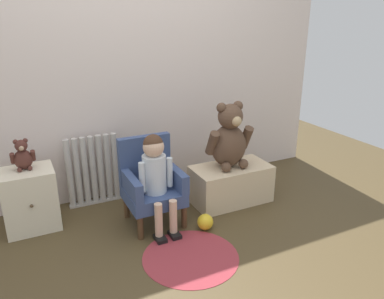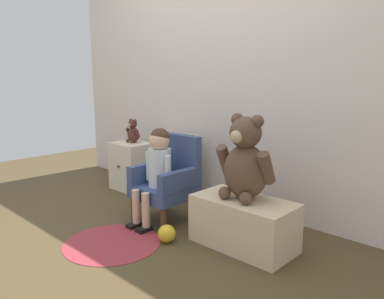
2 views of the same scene
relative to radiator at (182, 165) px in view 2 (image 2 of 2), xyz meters
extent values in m
plane|color=#493A22|center=(0.33, -0.99, -0.29)|extent=(6.00, 6.00, 0.00)
cube|color=beige|center=(0.33, 0.12, 0.91)|extent=(3.80, 0.05, 2.40)
cylinder|color=#B8B3AD|center=(-0.19, 0.00, 0.01)|extent=(0.05, 0.05, 0.56)
cylinder|color=#B8B3AD|center=(-0.12, 0.00, 0.01)|extent=(0.05, 0.05, 0.56)
cylinder|color=#B8B3AD|center=(-0.06, 0.00, 0.01)|extent=(0.05, 0.05, 0.56)
cylinder|color=#B8B3AD|center=(0.00, 0.00, 0.01)|extent=(0.05, 0.05, 0.56)
cylinder|color=#B8B3AD|center=(0.06, 0.00, 0.01)|extent=(0.05, 0.05, 0.56)
cylinder|color=#B8B3AD|center=(0.12, 0.00, 0.01)|extent=(0.05, 0.05, 0.56)
cylinder|color=#B8B3AD|center=(0.19, 0.00, 0.01)|extent=(0.05, 0.05, 0.56)
cube|color=#B8B3AD|center=(0.00, 0.00, -0.28)|extent=(0.43, 0.05, 0.02)
cube|color=beige|center=(-0.50, -0.18, -0.06)|extent=(0.37, 0.30, 0.46)
sphere|color=#4C3823|center=(-0.50, -0.34, -0.04)|extent=(0.02, 0.02, 0.02)
cube|color=#364873|center=(0.33, -0.51, -0.06)|extent=(0.40, 0.40, 0.10)
cube|color=#364873|center=(0.33, -0.35, 0.17)|extent=(0.40, 0.06, 0.36)
cube|color=#364873|center=(0.16, -0.51, 0.06)|extent=(0.06, 0.40, 0.14)
cube|color=#364873|center=(0.50, -0.51, 0.06)|extent=(0.06, 0.40, 0.14)
cylinder|color=#4C331E|center=(0.17, -0.68, -0.20)|extent=(0.04, 0.04, 0.18)
cylinder|color=#4C331E|center=(0.50, -0.68, -0.20)|extent=(0.04, 0.04, 0.18)
cylinder|color=#4C331E|center=(0.17, -0.35, -0.20)|extent=(0.04, 0.04, 0.18)
cylinder|color=#4C331E|center=(0.50, -0.35, -0.20)|extent=(0.04, 0.04, 0.18)
cylinder|color=silver|center=(0.33, -0.55, 0.13)|extent=(0.17, 0.17, 0.28)
sphere|color=#D8AD8E|center=(0.33, -0.55, 0.33)|extent=(0.15, 0.15, 0.15)
sphere|color=#472D1E|center=(0.33, -0.55, 0.35)|extent=(0.14, 0.14, 0.14)
cylinder|color=#D8AD8E|center=(0.28, -0.74, -0.14)|extent=(0.06, 0.06, 0.25)
cube|color=black|center=(0.28, -0.76, -0.27)|extent=(0.07, 0.11, 0.03)
cylinder|color=#D8AD8E|center=(0.39, -0.74, -0.14)|extent=(0.06, 0.06, 0.25)
cube|color=black|center=(0.39, -0.76, -0.27)|extent=(0.07, 0.11, 0.03)
cylinder|color=silver|center=(0.23, -0.57, 0.13)|extent=(0.04, 0.04, 0.22)
cylinder|color=silver|center=(0.44, -0.57, 0.13)|extent=(0.04, 0.04, 0.22)
cube|color=beige|center=(1.03, -0.47, -0.13)|extent=(0.65, 0.34, 0.31)
ellipsoid|color=brown|center=(1.02, -0.44, 0.20)|extent=(0.29, 0.25, 0.35)
sphere|color=brown|center=(1.02, -0.45, 0.45)|extent=(0.20, 0.20, 0.20)
sphere|color=tan|center=(1.02, -0.54, 0.43)|extent=(0.08, 0.08, 0.08)
sphere|color=brown|center=(0.94, -0.44, 0.52)|extent=(0.08, 0.08, 0.08)
sphere|color=brown|center=(1.09, -0.44, 0.52)|extent=(0.08, 0.08, 0.08)
cylinder|color=brown|center=(0.86, -0.45, 0.25)|extent=(0.07, 0.15, 0.21)
cylinder|color=brown|center=(1.17, -0.45, 0.25)|extent=(0.07, 0.15, 0.21)
sphere|color=brown|center=(0.93, -0.55, 0.06)|extent=(0.08, 0.08, 0.08)
sphere|color=brown|center=(1.10, -0.55, 0.06)|extent=(0.08, 0.08, 0.08)
ellipsoid|color=#4D2821|center=(-0.50, -0.15, 0.24)|extent=(0.12, 0.11, 0.15)
sphere|color=#4D2821|center=(-0.50, -0.16, 0.34)|extent=(0.08, 0.08, 0.08)
sphere|color=tan|center=(-0.50, -0.19, 0.34)|extent=(0.03, 0.03, 0.03)
sphere|color=#4D2821|center=(-0.53, -0.15, 0.38)|extent=(0.03, 0.03, 0.03)
sphere|color=#4D2821|center=(-0.47, -0.15, 0.38)|extent=(0.03, 0.03, 0.03)
cylinder|color=#4D2821|center=(-0.57, -0.16, 0.26)|extent=(0.03, 0.06, 0.09)
cylinder|color=#4D2821|center=(-0.43, -0.16, 0.26)|extent=(0.03, 0.06, 0.09)
sphere|color=#4D2821|center=(-0.53, -0.20, 0.18)|extent=(0.03, 0.03, 0.03)
sphere|color=#4D2821|center=(-0.47, -0.20, 0.18)|extent=(0.03, 0.03, 0.03)
cylinder|color=maroon|center=(0.39, -1.03, -0.29)|extent=(0.63, 0.63, 0.01)
sphere|color=gold|center=(0.63, -0.77, -0.23)|extent=(0.12, 0.12, 0.12)
camera|label=1|loc=(-0.51, -2.88, 1.21)|focal=35.00mm
camera|label=2|loc=(2.35, -2.33, 0.78)|focal=35.00mm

